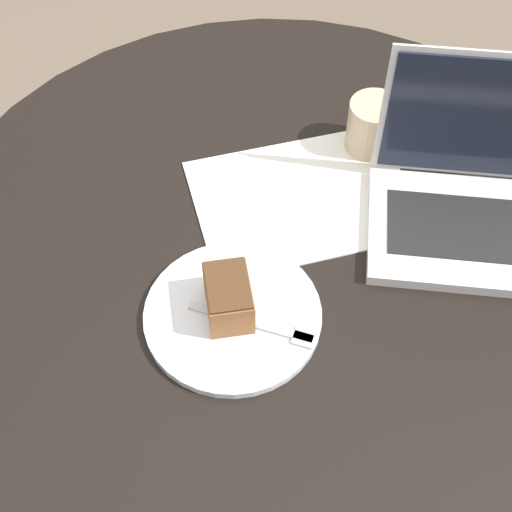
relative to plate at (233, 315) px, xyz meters
The scene contains 8 objects.
ground_plane 0.74m from the plate, 160.40° to the right, with size 12.00×12.00×0.00m, color #6B5B4C.
dining_table 0.22m from the plate, 160.40° to the right, with size 1.04×1.04×0.72m.
paper_document 0.24m from the plate, 163.35° to the right, with size 0.40×0.37×0.00m.
plate is the anchor object (origin of this frame).
cake_slice 0.04m from the plate, 93.06° to the right, with size 0.10×0.10×0.06m.
fork 0.05m from the plate, 104.54° to the left, with size 0.09×0.16×0.00m.
coffee_glass 0.39m from the plate, behind, with size 0.08×0.08×0.09m.
laptop 0.39m from the plate, 158.98° to the left, with size 0.35×0.36×0.24m.
Camera 1 is at (0.50, 0.42, 1.53)m, focal length 50.00 mm.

